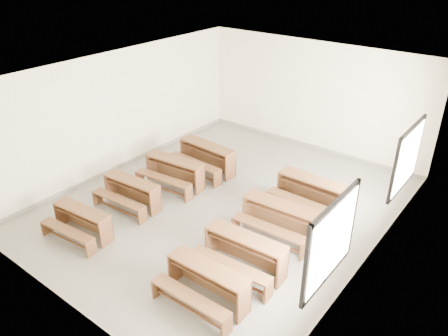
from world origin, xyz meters
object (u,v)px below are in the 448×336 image
Objects in this scene: desk_set_1 at (131,191)px; desk_set_2 at (174,170)px; desk_set_5 at (244,251)px; desk_set_3 at (206,156)px; desk_set_7 at (312,193)px; desk_set_0 at (81,220)px; desk_set_6 at (279,217)px; desk_set_4 at (206,282)px.

desk_set_1 is 1.34m from desk_set_2.
desk_set_5 is (3.44, -0.24, 0.04)m from desk_set_1.
desk_set_3 is 1.04× the size of desk_set_5.
desk_set_2 is 3.53m from desk_set_7.
desk_set_3 is at bearing -179.29° from desk_set_7.
desk_set_6 reaches higher than desk_set_0.
desk_set_2 reaches higher than desk_set_0.
desk_set_3 is (0.25, 2.46, 0.05)m from desk_set_1.
desk_set_2 is 1.00× the size of desk_set_5.
desk_set_1 is 3.56m from desk_set_6.
desk_set_6 is (-0.04, 2.45, 0.02)m from desk_set_4.
desk_set_7 is (0.02, 2.70, 0.03)m from desk_set_5.
desk_set_7 is (3.34, 1.13, 0.03)m from desk_set_2.
desk_set_0 is 2.78m from desk_set_2.
desk_set_1 is at bearing -100.80° from desk_set_2.
desk_set_2 is 0.96× the size of desk_set_7.
desk_set_5 is 1.40m from desk_set_6.
desk_set_0 is 3.33m from desk_set_4.
desk_set_5 is at bearing 86.89° from desk_set_4.
desk_set_4 is (3.28, -2.63, -0.01)m from desk_set_2.
desk_set_4 reaches higher than desk_set_1.
desk_set_3 is 3.37m from desk_set_6.
desk_set_5 is at bearing -8.09° from desk_set_1.
desk_set_7 is at bearing 13.15° from desk_set_2.
desk_set_2 is at bearing -160.59° from desk_set_7.
desk_set_3 is 1.00× the size of desk_set_7.
desk_set_1 is at bearing -164.44° from desk_set_6.
desk_set_6 is (3.36, 1.16, 0.04)m from desk_set_1.
desk_set_1 is (-0.07, 1.45, 0.02)m from desk_set_0.
desk_set_0 is at bearing -145.05° from desk_set_6.
desk_set_1 is at bearing -92.70° from desk_set_3.
desk_set_5 reaches higher than desk_set_0.
desk_set_5 reaches higher than desk_set_2.
desk_set_1 reaches higher than desk_set_0.
desk_set_4 is at bearing -2.62° from desk_set_0.
desk_set_3 is (0.13, 1.13, 0.02)m from desk_set_2.
desk_set_2 is at bearing 80.55° from desk_set_1.
desk_set_7 reaches higher than desk_set_0.
desk_set_2 is (0.05, 2.78, 0.05)m from desk_set_0.
desk_set_3 reaches higher than desk_set_0.
desk_set_4 is (3.15, -3.76, -0.03)m from desk_set_3.
desk_set_0 is at bearing -178.04° from desk_set_4.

